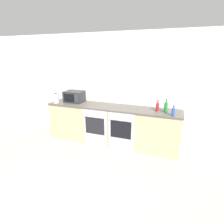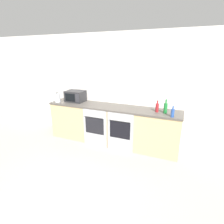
% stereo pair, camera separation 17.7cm
% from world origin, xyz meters
% --- Properties ---
extents(ground_plane, '(16.00, 16.00, 0.00)m').
position_xyz_m(ground_plane, '(0.00, 0.00, 0.00)').
color(ground_plane, gray).
extents(wall_back, '(10.00, 0.06, 2.60)m').
position_xyz_m(wall_back, '(0.00, 2.49, 1.30)').
color(wall_back, silver).
rests_on(wall_back, ground_plane).
extents(counter_back, '(3.19, 0.62, 0.94)m').
position_xyz_m(counter_back, '(0.00, 2.16, 0.47)').
color(counter_back, tan).
rests_on(counter_back, ground_plane).
extents(oven_left, '(0.59, 0.06, 0.90)m').
position_xyz_m(oven_left, '(-0.30, 1.84, 0.46)').
color(oven_left, '#A8AAAF').
rests_on(oven_left, ground_plane).
extents(oven_right, '(0.59, 0.06, 0.90)m').
position_xyz_m(oven_right, '(0.33, 1.84, 0.46)').
color(oven_right, '#A8AAAF').
rests_on(oven_right, ground_plane).
extents(microwave, '(0.47, 0.36, 0.28)m').
position_xyz_m(microwave, '(-1.04, 2.23, 1.08)').
color(microwave, '#232326').
rests_on(microwave, counter_back).
extents(bottle_blue, '(0.06, 0.06, 0.22)m').
position_xyz_m(bottle_blue, '(1.38, 1.92, 1.03)').
color(bottle_blue, '#234793').
rests_on(bottle_blue, counter_back).
extents(bottle_green, '(0.07, 0.07, 0.30)m').
position_xyz_m(bottle_green, '(1.23, 2.11, 1.05)').
color(bottle_green, '#19722D').
rests_on(bottle_green, counter_back).
extents(bottle_red, '(0.07, 0.07, 0.25)m').
position_xyz_m(bottle_red, '(1.05, 2.14, 1.04)').
color(bottle_red, maroon).
rests_on(bottle_red, counter_back).
extents(kettle, '(0.15, 0.15, 0.24)m').
position_xyz_m(kettle, '(-1.44, 1.99, 1.06)').
color(kettle, '#B7BABF').
rests_on(kettle, counter_back).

